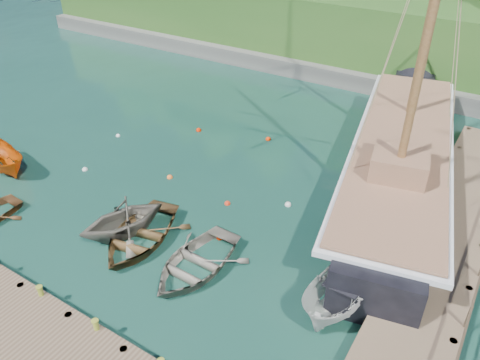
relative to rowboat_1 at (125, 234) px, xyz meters
The scene contains 18 objects.
ground 1.46m from the rowboat_1, ahead, with size 160.00×160.00×0.00m, color #113429.
dock_east 14.84m from the rowboat_1, 29.22° to the left, with size 3.20×24.00×1.10m.
bollard_1 4.88m from the rowboat_1, 84.78° to the right, with size 0.26×0.26×0.45m, color olive.
bollard_2 5.96m from the rowboat_1, 54.68° to the right, with size 0.26×0.26×0.45m, color olive.
rowboat_1 is the anchor object (origin of this frame).
rowboat_2 0.96m from the rowboat_1, ahead, with size 3.58×5.01×1.04m, color brown.
rowboat_3 4.20m from the rowboat_1, ahead, with size 3.43×4.81×1.00m, color slate.
motorboat_orange 9.68m from the rowboat_1, behind, with size 1.56×4.15×1.60m, color #C94F07.
cabin_boat_white 10.32m from the rowboat_1, ahead, with size 1.89×5.03×1.94m, color white.
schooner 14.58m from the rowboat_1, 49.98° to the left, with size 8.73×26.97×19.87m.
mooring_buoy_0 6.69m from the rowboat_1, 153.52° to the left, with size 0.32×0.32×0.32m, color white.
mooring_buoy_1 5.12m from the rowboat_1, 105.49° to the left, with size 0.33×0.33×0.33m, color orange.
mooring_buoy_2 5.33m from the rowboat_1, 59.32° to the left, with size 0.32×0.32×0.32m, color red.
mooring_buoy_3 8.17m from the rowboat_1, 48.78° to the left, with size 0.34×0.34×0.34m, color silver.
mooring_buoy_4 10.98m from the rowboat_1, 108.28° to the left, with size 0.35×0.35×0.35m, color red.
mooring_buoy_5 11.83m from the rowboat_1, 84.93° to the left, with size 0.33×0.33×0.33m, color #E92C00.
mooring_buoy_6 10.17m from the rowboat_1, 136.50° to the left, with size 0.28×0.28×0.28m, color white.
mooring_buoy_7 4.46m from the rowboat_1, 28.65° to the left, with size 0.31×0.31×0.31m, color red.
Camera 1 is at (12.18, -11.68, 14.06)m, focal length 35.00 mm.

